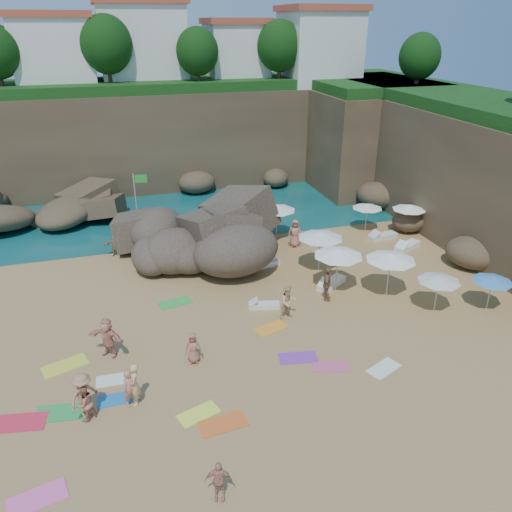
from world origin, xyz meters
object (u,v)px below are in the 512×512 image
object	(u,v)px
person_stand_5	(115,244)
person_stand_6	(135,384)
person_stand_1	(85,403)
flag_pole	(138,198)
parasol_0	(250,211)
person_stand_2	(249,219)
lounger_0	(264,264)
parasol_2	(277,207)
parasol_1	(243,211)
person_stand_4	(295,233)
rock_outcrop	(186,262)
person_stand_3	(327,284)

from	to	relation	value
person_stand_5	person_stand_6	bearing A→B (deg)	-79.22
person_stand_1	person_stand_5	xyz separation A→B (m)	(1.63, 14.29, -0.00)
flag_pole	parasol_0	xyz separation A→B (m)	(7.01, -1.83, -0.95)
person_stand_1	person_stand_2	distance (m)	19.49
lounger_0	person_stand_5	distance (m)	9.31
parasol_2	parasol_1	bearing A→B (deg)	165.27
person_stand_4	rock_outcrop	bearing A→B (deg)	-156.98
person_stand_5	parasol_0	bearing A→B (deg)	12.06
parasol_2	person_stand_3	bearing A→B (deg)	-90.98
person_stand_5	person_stand_6	world-z (taller)	person_stand_6
flag_pole	person_stand_4	world-z (taller)	flag_pole
parasol_1	parasol_2	bearing A→B (deg)	-14.73
parasol_2	person_stand_1	bearing A→B (deg)	-130.65
person_stand_1	person_stand_2	world-z (taller)	person_stand_1
person_stand_4	person_stand_5	distance (m)	11.30
rock_outcrop	flag_pole	size ratio (longest dim) A/B	1.95
person_stand_4	person_stand_6	distance (m)	16.28
person_stand_4	lounger_0	bearing A→B (deg)	-121.03
flag_pole	person_stand_3	size ratio (longest dim) A/B	2.42
parasol_0	person_stand_5	distance (m)	8.85
flag_pole	person_stand_6	size ratio (longest dim) A/B	2.58
flag_pole	parasol_0	size ratio (longest dim) A/B	2.02
rock_outcrop	parasol_1	size ratio (longest dim) A/B	3.93
parasol_1	flag_pole	bearing A→B (deg)	164.94
flag_pole	person_stand_2	bearing A→B (deg)	-1.37
parasol_2	person_stand_1	size ratio (longest dim) A/B	1.65
rock_outcrop	person_stand_1	world-z (taller)	rock_outcrop
person_stand_1	lounger_0	bearing A→B (deg)	-169.25
parasol_0	person_stand_1	xyz separation A→B (m)	(-10.40, -14.60, -1.19)
person_stand_6	parasol_2	bearing A→B (deg)	151.16
rock_outcrop	parasol_2	size ratio (longest dim) A/B	3.55
person_stand_2	lounger_0	bearing A→B (deg)	95.99
flag_pole	person_stand_1	size ratio (longest dim) A/B	3.00
lounger_0	person_stand_6	size ratio (longest dim) A/B	1.10
person_stand_2	person_stand_3	bearing A→B (deg)	109.73
rock_outcrop	person_stand_2	distance (m)	6.66
lounger_0	person_stand_3	world-z (taller)	person_stand_3
person_stand_5	lounger_0	bearing A→B (deg)	-16.11
parasol_2	lounger_0	xyz separation A→B (m)	(-2.12, -3.90, -2.02)
parasol_0	person_stand_3	xyz separation A→B (m)	(1.56, -9.11, -1.01)
parasol_0	parasol_2	size ratio (longest dim) A/B	0.90
parasol_0	lounger_0	distance (m)	4.78
lounger_0	person_stand_5	bearing A→B (deg)	140.17
parasol_0	flag_pole	bearing A→B (deg)	165.41
person_stand_1	person_stand_4	xyz separation A→B (m)	(12.78, 12.41, 0.17)
person_stand_3	person_stand_6	size ratio (longest dim) A/B	1.06
rock_outcrop	person_stand_5	size ratio (longest dim) A/B	5.89
person_stand_6	lounger_0	bearing A→B (deg)	148.28
parasol_2	person_stand_5	world-z (taller)	parasol_2
flag_pole	person_stand_5	size ratio (longest dim) A/B	3.01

